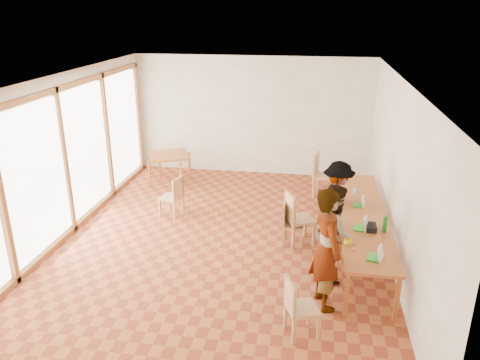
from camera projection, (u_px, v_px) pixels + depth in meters
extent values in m
plane|color=#9E4F26|center=(222.00, 242.00, 8.70)|extent=(8.00, 8.00, 0.00)
cube|color=white|center=(252.00, 116.00, 11.87)|extent=(6.00, 0.10, 3.00)
cube|color=white|center=(137.00, 299.00, 4.48)|extent=(6.00, 0.10, 3.00)
cube|color=white|center=(398.00, 176.00, 7.72)|extent=(0.10, 8.00, 3.00)
cube|color=white|center=(63.00, 158.00, 8.62)|extent=(0.10, 8.00, 3.00)
cube|color=white|center=(219.00, 78.00, 7.64)|extent=(6.00, 8.00, 0.04)
cube|color=#A35724|center=(363.00, 215.00, 8.13)|extent=(0.80, 4.00, 0.05)
cube|color=#A35724|center=(346.00, 295.00, 6.52)|extent=(0.06, 0.06, 0.70)
cube|color=#A35724|center=(338.00, 192.00, 10.10)|extent=(0.06, 0.06, 0.70)
cube|color=#A35724|center=(397.00, 300.00, 6.42)|extent=(0.06, 0.06, 0.70)
cube|color=#A35724|center=(370.00, 194.00, 10.00)|extent=(0.06, 0.06, 0.70)
cube|color=#A35724|center=(169.00, 155.00, 11.35)|extent=(0.90, 0.90, 0.05)
cube|color=#A35724|center=(149.00, 174.00, 11.18)|extent=(0.05, 0.05, 0.70)
cube|color=#A35724|center=(160.00, 164.00, 11.90)|extent=(0.05, 0.05, 0.70)
cube|color=#A35724|center=(181.00, 176.00, 11.06)|extent=(0.05, 0.05, 0.70)
cube|color=#A35724|center=(190.00, 166.00, 11.78)|extent=(0.05, 0.05, 0.70)
cube|color=tan|center=(302.00, 308.00, 6.14)|extent=(0.51, 0.51, 0.04)
cube|color=tan|center=(290.00, 296.00, 6.02)|extent=(0.18, 0.38, 0.41)
cube|color=tan|center=(293.00, 225.00, 8.53)|extent=(0.39, 0.39, 0.04)
cube|color=tan|center=(284.00, 214.00, 8.47)|extent=(0.05, 0.37, 0.39)
cube|color=tan|center=(300.00, 219.00, 8.54)|extent=(0.62, 0.62, 0.04)
cube|color=tan|center=(290.00, 207.00, 8.39)|extent=(0.23, 0.44, 0.49)
cube|color=tan|center=(324.00, 176.00, 10.69)|extent=(0.55, 0.55, 0.04)
cube|color=tan|center=(316.00, 164.00, 10.67)|extent=(0.14, 0.46, 0.49)
cube|color=tan|center=(171.00, 197.00, 9.67)|extent=(0.49, 0.49, 0.04)
cube|color=tan|center=(178.00, 188.00, 9.53)|extent=(0.13, 0.40, 0.42)
imported|color=gray|center=(327.00, 249.00, 6.59)|extent=(0.66, 0.79, 1.84)
imported|color=gray|center=(334.00, 231.00, 7.40)|extent=(0.68, 0.83, 1.57)
imported|color=gray|center=(337.00, 202.00, 8.55)|extent=(0.61, 1.02, 1.54)
cube|color=green|center=(374.00, 258.00, 6.67)|extent=(0.24, 0.28, 0.02)
cube|color=white|center=(381.00, 253.00, 6.60)|extent=(0.13, 0.23, 0.20)
cube|color=green|center=(360.00, 228.00, 7.55)|extent=(0.24, 0.29, 0.03)
cube|color=white|center=(366.00, 224.00, 7.49)|extent=(0.13, 0.24, 0.21)
cube|color=green|center=(358.00, 205.00, 8.43)|extent=(0.21, 0.26, 0.02)
cube|color=white|center=(363.00, 201.00, 8.37)|extent=(0.11, 0.22, 0.19)
imported|color=yellow|center=(348.00, 242.00, 7.03)|extent=(0.16, 0.16, 0.10)
cylinder|color=#177824|center=(385.00, 224.00, 7.40)|extent=(0.07, 0.07, 0.28)
cylinder|color=silver|center=(355.00, 191.00, 8.97)|extent=(0.07, 0.07, 0.09)
cylinder|color=white|center=(351.00, 175.00, 9.86)|extent=(0.08, 0.08, 0.06)
cube|color=#DC3749|center=(354.00, 249.00, 6.90)|extent=(0.05, 0.10, 0.01)
cube|color=black|center=(371.00, 227.00, 7.50)|extent=(0.16, 0.26, 0.09)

